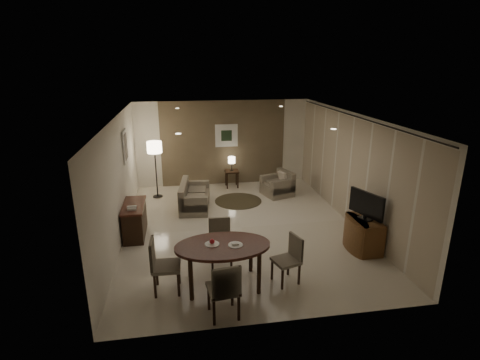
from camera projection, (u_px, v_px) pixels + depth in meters
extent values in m
cube|color=beige|center=(241.00, 227.00, 9.11)|extent=(5.50, 7.00, 0.00)
cube|color=white|center=(241.00, 116.00, 8.28)|extent=(5.50, 7.00, 0.00)
cube|color=brown|center=(223.00, 143.00, 11.98)|extent=(5.50, 0.00, 2.70)
cube|color=white|center=(119.00, 180.00, 8.27)|extent=(0.00, 7.00, 2.70)
cube|color=white|center=(352.00, 169.00, 9.12)|extent=(0.00, 7.00, 2.70)
cube|color=brown|center=(223.00, 143.00, 11.97)|extent=(3.96, 0.03, 2.70)
cylinder|color=black|center=(355.00, 116.00, 8.72)|extent=(0.03, 6.80, 0.03)
cube|color=silver|center=(226.00, 136.00, 11.89)|extent=(0.72, 0.03, 0.72)
cube|color=black|center=(227.00, 136.00, 11.87)|extent=(0.34, 0.01, 0.34)
cube|color=silver|center=(125.00, 146.00, 9.25)|extent=(0.03, 0.60, 0.80)
cube|color=gray|center=(126.00, 146.00, 9.25)|extent=(0.01, 0.46, 0.64)
cylinder|color=white|center=(178.00, 134.00, 6.38)|extent=(0.10, 0.10, 0.01)
cylinder|color=white|center=(334.00, 129.00, 6.81)|extent=(0.10, 0.10, 0.01)
cylinder|color=white|center=(177.00, 108.00, 9.76)|extent=(0.10, 0.10, 0.01)
cylinder|color=white|center=(281.00, 106.00, 10.20)|extent=(0.10, 0.10, 0.01)
cylinder|color=white|center=(212.00, 244.00, 6.57)|extent=(0.26, 0.26, 0.02)
cylinder|color=white|center=(235.00, 245.00, 6.54)|extent=(0.26, 0.26, 0.02)
sphere|color=red|center=(212.00, 241.00, 6.55)|extent=(0.09, 0.09, 0.09)
cube|color=white|center=(235.00, 244.00, 6.53)|extent=(0.12, 0.08, 0.03)
cylinder|color=#473D27|center=(238.00, 201.00, 10.81)|extent=(1.35, 1.35, 0.01)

